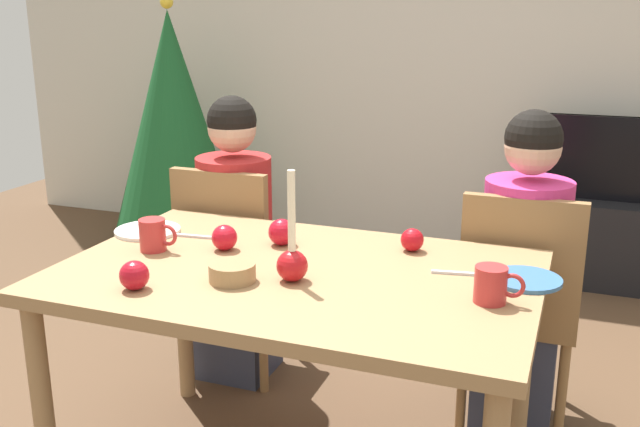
{
  "coord_description": "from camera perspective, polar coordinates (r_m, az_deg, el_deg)",
  "views": [
    {
      "loc": [
        0.77,
        -1.84,
        1.49
      ],
      "look_at": [
        0.0,
        0.2,
        0.87
      ],
      "focal_mm": 40.31,
      "sensor_mm": 36.0,
      "label": 1
    }
  ],
  "objects": [
    {
      "name": "mug_left",
      "position": [
        2.33,
        -13.07,
        -1.67
      ],
      "size": [
        0.13,
        0.08,
        0.1
      ],
      "color": "#B72D2D",
      "rests_on": "dining_table"
    },
    {
      "name": "person_right_child",
      "position": [
        2.65,
        15.74,
        -5.07
      ],
      "size": [
        0.3,
        0.3,
        1.17
      ],
      "color": "#33384C",
      "rests_on": "ground"
    },
    {
      "name": "plate_right",
      "position": [
        2.12,
        16.0,
        -5.05
      ],
      "size": [
        0.2,
        0.2,
        0.01
      ],
      "primitive_type": "cylinder",
      "color": "teal",
      "rests_on": "dining_table"
    },
    {
      "name": "fork_left",
      "position": [
        2.46,
        -10.09,
        -1.77
      ],
      "size": [
        0.18,
        0.03,
        0.01
      ],
      "primitive_type": "cube",
      "rotation": [
        0.0,
        0.0,
        0.1
      ],
      "color": "silver",
      "rests_on": "dining_table"
    },
    {
      "name": "apple_far_edge",
      "position": [
        2.33,
        -3.07,
        -1.48
      ],
      "size": [
        0.09,
        0.09,
        0.09
      ],
      "primitive_type": "sphere",
      "color": "red",
      "rests_on": "dining_table"
    },
    {
      "name": "plate_left",
      "position": [
        2.54,
        -13.53,
        -1.32
      ],
      "size": [
        0.22,
        0.22,
        0.01
      ],
      "primitive_type": "cylinder",
      "color": "white",
      "rests_on": "dining_table"
    },
    {
      "name": "christmas_tree",
      "position": [
        4.64,
        -11.58,
        7.23
      ],
      "size": [
        0.79,
        0.79,
        1.57
      ],
      "color": "brown",
      "rests_on": "ground"
    },
    {
      "name": "bowl_walnuts",
      "position": [
        2.04,
        -6.98,
        -4.65
      ],
      "size": [
        0.13,
        0.13,
        0.05
      ],
      "primitive_type": "cylinder",
      "color": "#99754C",
      "rests_on": "dining_table"
    },
    {
      "name": "tv_stand",
      "position": [
        4.32,
        21.42,
        -2.04
      ],
      "size": [
        0.64,
        0.4,
        0.48
      ],
      "primitive_type": "cube",
      "color": "black",
      "rests_on": "ground"
    },
    {
      "name": "chair_left",
      "position": [
        2.94,
        -6.94,
        -3.69
      ],
      "size": [
        0.4,
        0.4,
        0.9
      ],
      "color": "olive",
      "rests_on": "ground"
    },
    {
      "name": "tv",
      "position": [
        4.21,
        22.06,
        4.06
      ],
      "size": [
        0.79,
        0.05,
        0.46
      ],
      "color": "black",
      "rests_on": "tv_stand"
    },
    {
      "name": "fork_right",
      "position": [
        2.12,
        11.26,
        -4.69
      ],
      "size": [
        0.18,
        0.04,
        0.01
      ],
      "primitive_type": "cube",
      "rotation": [
        0.0,
        0.0,
        0.17
      ],
      "color": "silver",
      "rests_on": "dining_table"
    },
    {
      "name": "person_left_child",
      "position": [
        2.94,
        -6.69,
        -2.43
      ],
      "size": [
        0.3,
        0.3,
        1.17
      ],
      "color": "#33384C",
      "rests_on": "ground"
    },
    {
      "name": "mug_right",
      "position": [
        1.93,
        13.5,
        -5.52
      ],
      "size": [
        0.13,
        0.09,
        0.1
      ],
      "color": "#B72D2D",
      "rests_on": "dining_table"
    },
    {
      "name": "dining_table",
      "position": [
        2.15,
        -1.89,
        -6.58
      ],
      "size": [
        1.4,
        0.9,
        0.75
      ],
      "color": "#99754C",
      "rests_on": "ground"
    },
    {
      "name": "candle_centerpiece",
      "position": [
        2.02,
        -2.23,
        -3.6
      ],
      "size": [
        0.09,
        0.09,
        0.32
      ],
      "color": "red",
      "rests_on": "dining_table"
    },
    {
      "name": "back_wall",
      "position": [
        4.51,
        11.12,
        13.19
      ],
      "size": [
        6.4,
        0.1,
        2.6
      ],
      "primitive_type": "cube",
      "color": "beige",
      "rests_on": "ground"
    },
    {
      "name": "apple_by_right_mug",
      "position": [
        2.3,
        -7.59,
        -1.91
      ],
      "size": [
        0.08,
        0.08,
        0.08
      ],
      "primitive_type": "sphere",
      "color": "red",
      "rests_on": "dining_table"
    },
    {
      "name": "chair_right",
      "position": [
        2.64,
        15.58,
        -6.48
      ],
      "size": [
        0.4,
        0.4,
        0.9
      ],
      "color": "olive",
      "rests_on": "ground"
    },
    {
      "name": "apple_near_candle",
      "position": [
        2.29,
        7.33,
        -2.09
      ],
      "size": [
        0.07,
        0.07,
        0.07
      ],
      "primitive_type": "sphere",
      "color": "red",
      "rests_on": "dining_table"
    },
    {
      "name": "apple_by_left_plate",
      "position": [
        2.03,
        -14.53,
        -4.78
      ],
      "size": [
        0.08,
        0.08,
        0.08
      ],
      "primitive_type": "sphere",
      "color": "#AD111E",
      "rests_on": "dining_table"
    }
  ]
}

